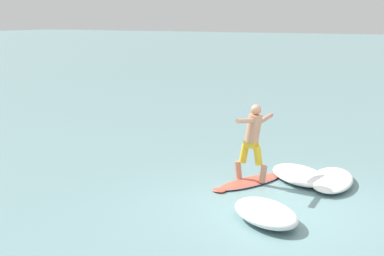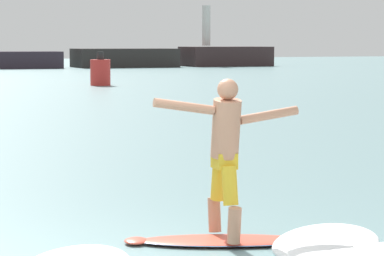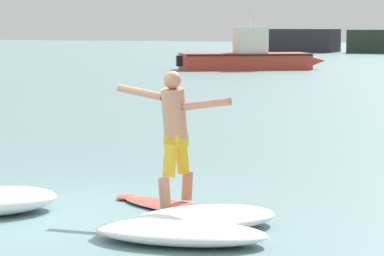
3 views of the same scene
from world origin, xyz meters
TOP-DOWN VIEW (x-y plane):
  - ground_plane at (0.00, 0.00)m, footprint 200.00×200.00m
  - surfboard at (1.07, 0.99)m, footprint 1.91×1.18m
  - surfer at (1.09, 0.94)m, footprint 1.51×0.76m
  - fishing_boat_near_jetty at (-9.14, 33.49)m, footprint 6.98×5.30m
  - wave_foam_at_nose at (1.80, -0.54)m, footprint 1.92×1.12m
  - wave_foam_beside at (1.79, 0.15)m, footprint 1.85×1.84m

SIDE VIEW (x-z plane):
  - ground_plane at x=0.00m, z-range 0.00..0.00m
  - surfboard at x=1.07m, z-range -0.07..0.13m
  - wave_foam_at_nose at x=1.80m, z-range 0.00..0.21m
  - wave_foam_beside at x=1.79m, z-range 0.00..0.23m
  - fishing_boat_near_jetty at x=-9.14m, z-range -0.87..2.11m
  - surfer at x=1.09m, z-range 0.19..1.80m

